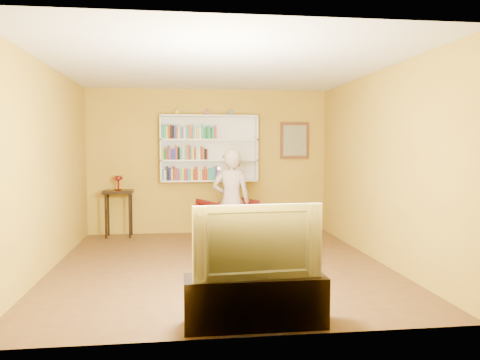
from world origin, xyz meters
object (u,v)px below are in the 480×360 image
at_px(bookshelf, 209,149).
at_px(armchair, 227,220).
at_px(tv_cabinet, 255,301).
at_px(television, 255,240).
at_px(console_table, 119,198).
at_px(ruby_lustre, 118,180).
at_px(person, 231,201).

distance_m(bookshelf, armchair, 1.51).
distance_m(tv_cabinet, television, 0.56).
distance_m(console_table, television, 4.84).
height_order(bookshelf, armchair, bookshelf).
bearing_deg(console_table, ruby_lustre, 116.57).
bearing_deg(television, console_table, 107.50).
bearing_deg(bookshelf, tv_cabinet, -88.39).
bearing_deg(armchair, console_table, -43.75).
xyz_separation_m(tv_cabinet, television, (0.00, 0.00, 0.56)).
distance_m(ruby_lustre, person, 2.46).
distance_m(console_table, person, 2.45).
relative_size(armchair, person, 0.52).
relative_size(console_table, tv_cabinet, 0.66).
height_order(console_table, ruby_lustre, ruby_lustre).
height_order(console_table, armchair, console_table).
xyz_separation_m(console_table, armchair, (1.89, -0.71, -0.32)).
height_order(bookshelf, console_table, bookshelf).
bearing_deg(television, ruby_lustre, 107.50).
bearing_deg(tv_cabinet, bookshelf, 91.61).
bearing_deg(bookshelf, armchair, -74.08).
distance_m(bookshelf, tv_cabinet, 4.86).
bearing_deg(console_table, person, -39.91).
xyz_separation_m(bookshelf, television, (0.13, -4.66, -0.80)).
relative_size(ruby_lustre, television, 0.23).
bearing_deg(tv_cabinet, television, 0.00).
relative_size(bookshelf, person, 1.13).
distance_m(console_table, ruby_lustre, 0.34).
bearing_deg(bookshelf, console_table, -174.47).
bearing_deg(ruby_lustre, person, -39.91).
height_order(armchair, television, television).
distance_m(armchair, person, 0.96).
bearing_deg(armchair, person, 65.58).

